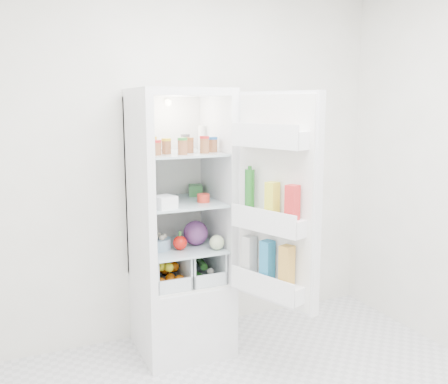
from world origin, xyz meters
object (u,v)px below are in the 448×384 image
mushroom_bowl (159,244)px  fridge_door (275,206)px  red_cabbage (196,233)px  refrigerator (179,255)px

mushroom_bowl → fridge_door: 0.84m
red_cabbage → mushroom_bowl: size_ratio=1.06×
mushroom_bowl → fridge_door: bearing=-43.4°
fridge_door → refrigerator: bearing=13.1°
refrigerator → mushroom_bowl: (-0.17, -0.08, 0.12)m
refrigerator → fridge_door: refrigerator is taller
mushroom_bowl → red_cabbage: bearing=0.7°
red_cabbage → mushroom_bowl: bearing=-179.3°
refrigerator → mushroom_bowl: 0.22m
red_cabbage → fridge_door: size_ratio=0.13×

